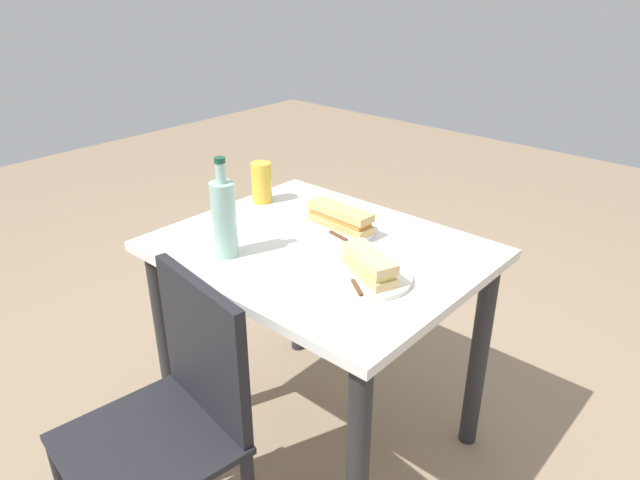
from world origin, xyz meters
name	(u,v)px	position (x,y,z in m)	size (l,w,h in m)	color
ground_plane	(320,432)	(0.00, 0.00, 0.00)	(8.00, 8.00, 0.00)	#8C755B
dining_table	(320,284)	(0.00, 0.00, 0.62)	(0.96, 0.77, 0.76)	silver
chair_far	(175,415)	(-0.01, 0.58, 0.49)	(0.45, 0.45, 0.85)	black
plate_near	(340,229)	(0.03, -0.13, 0.77)	(0.24, 0.24, 0.01)	white
baguette_sandwich_near	(340,217)	(0.03, -0.13, 0.81)	(0.24, 0.08, 0.07)	tan
knife_near	(331,232)	(0.02, -0.07, 0.78)	(0.18, 0.05, 0.01)	silver
plate_far	(369,278)	(-0.24, 0.07, 0.77)	(0.24, 0.24, 0.01)	silver
baguette_sandwich_far	(369,264)	(-0.24, 0.07, 0.81)	(0.20, 0.14, 0.07)	#DBB77A
knife_far	(353,281)	(-0.23, 0.13, 0.78)	(0.15, 0.11, 0.01)	silver
water_bottle	(224,217)	(0.17, 0.23, 0.88)	(0.07, 0.07, 0.30)	#99C6B7
beer_glass	(262,182)	(0.40, -0.13, 0.83)	(0.07, 0.07, 0.15)	gold
paper_napkin	(455,249)	(-0.32, -0.25, 0.76)	(0.14, 0.14, 0.00)	white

